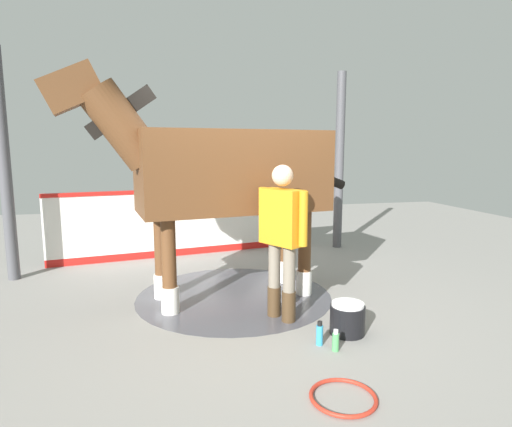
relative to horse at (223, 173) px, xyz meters
name	(u,v)px	position (x,y,z in m)	size (l,w,h in m)	color
ground_plane	(252,301)	(0.31, -0.19, -1.55)	(16.00, 16.00, 0.02)	gray
wet_patch	(234,296)	(0.12, 0.02, -1.54)	(2.42, 2.42, 0.00)	#4C4C54
barrier_wall	(191,224)	(-0.23, 2.27, -1.01)	(4.57, 0.79, 1.15)	white
roof_post_near	(5,167)	(-2.78, 1.40, 0.04)	(0.16, 0.16, 3.17)	#4C4C51
roof_post_far	(339,162)	(2.47, 2.22, 0.04)	(0.16, 0.16, 3.17)	#4C4C51
horse	(223,173)	(0.00, 0.00, 0.00)	(3.61, 1.29, 2.72)	brown
handler	(282,232)	(0.50, -0.80, -0.58)	(0.43, 0.59, 1.66)	#47331E
wash_bucket	(347,318)	(1.03, -1.32, -1.39)	(0.35, 0.35, 0.32)	black
bottle_shampoo	(320,334)	(0.67, -1.49, -1.44)	(0.06, 0.06, 0.23)	#3399CC
bottle_spray	(336,341)	(0.77, -1.63, -1.45)	(0.06, 0.06, 0.20)	#4CA559
hose_coil	(343,397)	(0.52, -2.36, -1.53)	(0.50, 0.50, 0.03)	#B72D1E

